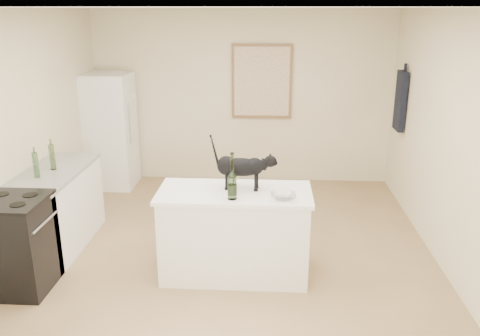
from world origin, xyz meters
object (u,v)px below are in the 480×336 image
stove (16,246)px  glass_bowl (283,196)px  wine_bottle (232,179)px  black_cat (241,169)px  fridge (110,131)px

stove → glass_bowl: size_ratio=3.84×
stove → wine_bottle: wine_bottle is taller
black_cat → glass_bowl: bearing=-27.2°
stove → wine_bottle: size_ratio=2.27×
stove → black_cat: size_ratio=1.57×
fridge → glass_bowl: size_ratio=7.25×
stove → fridge: (0.00, 2.95, 0.40)m
stove → fridge: bearing=90.0°
black_cat → stove: bearing=-162.8°
stove → wine_bottle: bearing=5.3°
black_cat → wine_bottle: black_cat is taller
wine_bottle → glass_bowl: size_ratio=1.69×
glass_bowl → wine_bottle: bearing=-177.5°
fridge → black_cat: size_ratio=2.97×
fridge → wine_bottle: 3.44m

